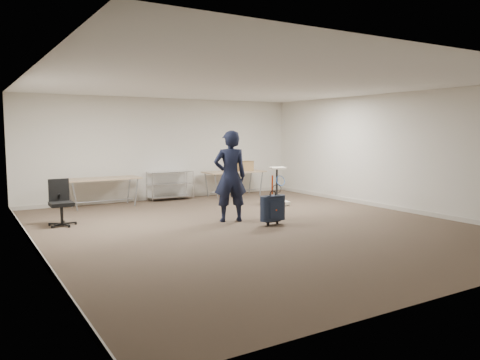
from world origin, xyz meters
TOP-DOWN VIEW (x-y plane):
  - ground at (0.00, 0.00)m, footprint 9.00×9.00m
  - room_shell at (0.00, 1.38)m, footprint 8.00×9.00m
  - folding_table_left at (-1.90, 3.95)m, footprint 1.80×0.75m
  - folding_table_right at (1.90, 3.95)m, footprint 1.80×0.75m
  - wire_shelf at (0.00, 4.20)m, footprint 1.22×0.47m
  - person at (-0.12, 0.68)m, footprint 0.80×0.63m
  - suitcase at (0.42, -0.11)m, footprint 0.38×0.23m
  - office_chair at (-3.25, 2.05)m, footprint 0.57×0.57m
  - equipment_cart at (2.02, 1.95)m, footprint 0.66×0.66m
  - cardboard_box at (2.23, 3.86)m, footprint 0.40×0.30m

SIDE VIEW (x-z plane):
  - ground at x=0.00m, z-range 0.00..0.00m
  - room_shell at x=0.00m, z-range -4.45..4.55m
  - equipment_cart at x=2.02m, z-range -0.23..0.74m
  - office_chair at x=-3.25m, z-range -0.18..0.75m
  - suitcase at x=0.42m, z-range -0.16..0.85m
  - wire_shelf at x=0.00m, z-range 0.04..0.84m
  - folding_table_left at x=-1.90m, z-range 0.31..1.04m
  - folding_table_right at x=1.90m, z-range 0.31..1.04m
  - cardboard_box at x=2.23m, z-range 0.73..1.02m
  - person at x=-0.12m, z-range 0.00..1.91m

